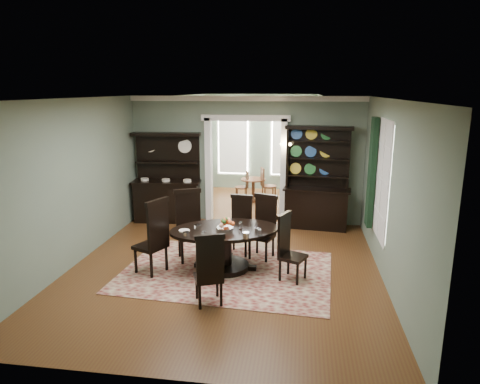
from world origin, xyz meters
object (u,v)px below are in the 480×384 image
Objects in this scene: parlor_table at (253,187)px; dining_table at (225,241)px; sideboard at (167,191)px; welsh_dresser at (317,192)px.

dining_table is at bearing -89.47° from parlor_table.
parlor_table is at bearing 44.47° from sideboard.
welsh_dresser is 3.32× the size of parlor_table.
sideboard is (-1.90, 2.69, 0.22)m from dining_table.
dining_table is 0.96× the size of welsh_dresser.
welsh_dresser is at bearing -51.43° from parlor_table.
welsh_dresser is (1.67, 2.69, 0.32)m from dining_table.
welsh_dresser is 2.78m from parlor_table.
welsh_dresser reaches higher than dining_table.
dining_table reaches higher than parlor_table.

